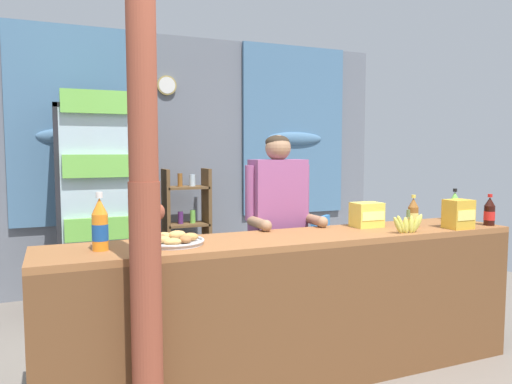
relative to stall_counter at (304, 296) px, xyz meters
name	(u,v)px	position (x,y,z in m)	size (l,w,h in m)	color
ground_plane	(240,339)	(-0.10, 0.86, -0.59)	(7.72, 7.72, 0.00)	slate
back_wall_curtained	(183,158)	(-0.08, 2.69, 0.83)	(4.84, 0.22, 2.75)	slate
stall_counter	(304,296)	(0.00, 0.00, 0.00)	(3.17, 0.56, 0.95)	#935B33
timber_post	(144,193)	(-1.03, -0.27, 0.71)	(0.18, 0.15, 2.70)	brown
drink_fridge	(95,194)	(-1.08, 2.08, 0.51)	(0.68, 0.64, 2.02)	#232328
bottle_shelf_rack	(187,228)	(-0.15, 2.32, 0.10)	(0.48, 0.28, 1.31)	brown
plastic_lawn_chair	(308,253)	(0.86, 1.49, -0.09)	(0.62, 0.62, 0.86)	#3884D6
shopkeeper	(278,216)	(0.10, 0.60, 0.43)	(0.52, 0.42, 1.61)	#28282D
soda_bottle_orange_soda	(100,226)	(-1.21, 0.11, 0.50)	(0.09, 0.09, 0.32)	orange
soda_bottle_lime_soda	(454,207)	(1.46, 0.23, 0.47)	(0.07, 0.07, 0.25)	#75C64C
soda_bottle_iced_tea	(413,213)	(0.93, 0.09, 0.47)	(0.07, 0.07, 0.23)	brown
soda_bottle_cola	(489,212)	(1.51, -0.06, 0.46)	(0.08, 0.08, 0.23)	black
snack_box_choco_powder	(458,214)	(1.19, -0.08, 0.47)	(0.18, 0.15, 0.20)	gold
snack_box_instant_noodle	(367,215)	(0.63, 0.23, 0.45)	(0.21, 0.16, 0.18)	#EAD14C
pastry_tray	(174,240)	(-0.80, 0.13, 0.39)	(0.36, 0.36, 0.07)	#BCBCC1
banana_bunch	(409,224)	(0.74, -0.09, 0.43)	(0.27, 0.06, 0.16)	#CCC14C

